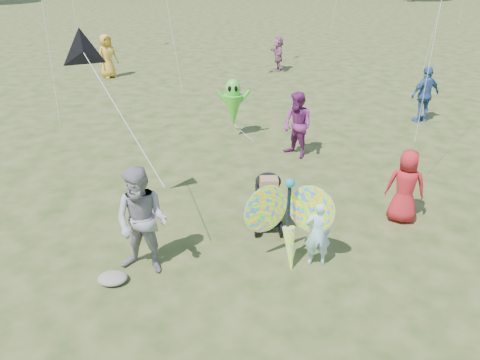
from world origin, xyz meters
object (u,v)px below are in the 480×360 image
object	(u,v)px
crowd_c	(425,95)
butterfly_kite	(289,222)
child_girl	(318,233)
jogging_stroller	(268,198)
crowd_a	(405,186)
alien_kite	(233,105)
adult_man	(142,222)
crowd_e	(297,125)
crowd_g	(107,56)
crowd_j	(278,54)

from	to	relation	value
crowd_c	butterfly_kite	xyz separation A→B (m)	(-4.89, -7.82, -0.05)
child_girl	jogging_stroller	world-z (taller)	child_girl
crowd_a	alien_kite	bearing A→B (deg)	-37.88
adult_man	jogging_stroller	xyz separation A→B (m)	(2.14, 1.52, -0.35)
adult_man	butterfly_kite	bearing A→B (deg)	19.44
crowd_e	crowd_g	distance (m)	11.43
jogging_stroller	crowd_e	bearing A→B (deg)	72.84
crowd_a	alien_kite	size ratio (longest dim) A/B	0.88
crowd_e	crowd_c	bearing A→B (deg)	84.55
adult_man	crowd_j	world-z (taller)	adult_man
crowd_g	butterfly_kite	world-z (taller)	crowd_g
child_girl	crowd_e	bearing A→B (deg)	-93.63
crowd_e	crowd_g	xyz separation A→B (m)	(-7.42, 8.70, 0.05)
crowd_a	crowd_g	xyz separation A→B (m)	(-9.26, 12.02, 0.16)
crowd_c	crowd_e	bearing A→B (deg)	10.86
crowd_e	child_girl	bearing A→B (deg)	-40.86
butterfly_kite	crowd_e	bearing A→B (deg)	83.22
butterfly_kite	alien_kite	world-z (taller)	alien_kite
jogging_stroller	crowd_a	bearing A→B (deg)	2.00
adult_man	crowd_a	world-z (taller)	adult_man
crowd_a	crowd_e	xyz separation A→B (m)	(-1.85, 3.32, 0.11)
child_girl	crowd_j	distance (m)	15.08
child_girl	adult_man	size ratio (longest dim) A/B	0.65
crowd_a	butterfly_kite	distance (m)	2.87
child_girl	butterfly_kite	xyz separation A→B (m)	(-0.50, -0.01, 0.22)
crowd_g	crowd_e	bearing A→B (deg)	-94.53
adult_man	crowd_c	distance (m)	10.90
crowd_j	jogging_stroller	world-z (taller)	crowd_j
adult_man	crowd_j	distance (m)	15.63
alien_kite	adult_man	bearing A→B (deg)	-101.13
crowd_g	alien_kite	distance (m)	9.22
crowd_j	alien_kite	world-z (taller)	alien_kite
adult_man	alien_kite	distance (m)	6.65
crowd_a	jogging_stroller	distance (m)	2.74
crowd_j	jogging_stroller	xyz separation A→B (m)	(-0.93, -13.81, -0.16)
child_girl	crowd_a	distance (m)	2.46
child_girl	jogging_stroller	bearing A→B (deg)	-60.39
crowd_j	crowd_a	bearing A→B (deg)	-1.59
jogging_stroller	alien_kite	xyz separation A→B (m)	(-0.85, 5.01, 0.36)
crowd_j	alien_kite	bearing A→B (deg)	-20.61
crowd_c	crowd_e	world-z (taller)	crowd_c
crowd_e	crowd_j	size ratio (longest dim) A/B	1.13
butterfly_kite	alien_kite	size ratio (longest dim) A/B	1.06
crowd_a	crowd_e	bearing A→B (deg)	-45.78
alien_kite	crowd_c	bearing A→B (deg)	14.24
crowd_e	crowd_g	bearing A→B (deg)	-179.54
crowd_g	crowd_c	bearing A→B (deg)	-71.02
adult_man	alien_kite	world-z (taller)	adult_man
crowd_a	crowd_g	world-z (taller)	crowd_g
crowd_a	crowd_g	size ratio (longest dim) A/B	0.83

